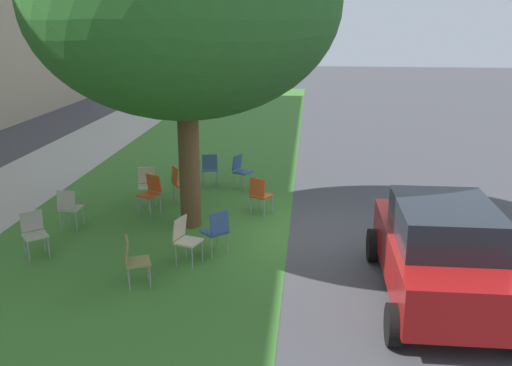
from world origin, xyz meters
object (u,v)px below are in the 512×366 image
street_tree (184,2)px  chair_0 (185,237)px  chair_1 (260,193)px  chair_4 (179,181)px  chair_7 (216,229)px  chair_9 (210,167)px  chair_2 (133,258)px  chair_3 (69,206)px  chair_6 (34,230)px  parked_car (440,251)px  chair_8 (147,182)px  chair_10 (151,191)px  chair_5 (241,169)px

street_tree → chair_0: size_ratio=7.83×
chair_1 → chair_4: 2.17m
chair_1 → chair_4: size_ratio=1.00×
chair_7 → chair_9: same height
chair_2 → chair_3: 3.27m
chair_4 → street_tree: bearing=-158.8°
chair_6 → parked_car: (-1.01, -7.17, 0.32)m
chair_2 → chair_8: size_ratio=1.00×
chair_1 → parked_car: size_ratio=0.24×
chair_1 → chair_3: bearing=107.8°
chair_6 → chair_7: same height
street_tree → chair_8: (1.38, 1.36, -4.09)m
chair_1 → chair_9: 2.63m
chair_0 → chair_10: (2.65, 1.38, 0.00)m
street_tree → chair_3: 4.82m
chair_10 → parked_car: 6.73m
chair_8 → chair_9: (1.56, -1.25, 0.00)m
chair_4 → chair_6: bearing=150.3°
chair_4 → chair_10: size_ratio=1.00×
chair_4 → chair_7: bearing=-155.1°
chair_1 → chair_7: bearing=164.9°
chair_3 → chair_8: (1.84, -1.15, 0.00)m
chair_9 → chair_10: size_ratio=1.00×
chair_1 → chair_7: 2.36m
chair_2 → parked_car: (0.02, -4.94, 0.32)m
chair_9 → chair_10: 2.42m
chair_8 → chair_9: bearing=-38.7°
street_tree → parked_car: 6.61m
chair_3 → chair_9: size_ratio=1.00×
chair_0 → chair_9: 4.88m
chair_3 → chair_5: bearing=-44.4°
chair_3 → chair_6: size_ratio=1.00×
chair_6 → chair_9: same height
chair_0 → chair_4: bearing=14.6°
chair_5 → chair_10: (-2.12, 1.81, 0.00)m
chair_1 → chair_6: (-2.68, 4.00, 0.00)m
parked_car → street_tree: bearing=57.8°
chair_0 → chair_2: same height
street_tree → chair_9: (2.94, 0.11, -4.09)m
chair_5 → chair_7: bearing=-179.0°
chair_6 → chair_7: 3.41m
chair_1 → chair_5: 2.16m
street_tree → chair_6: size_ratio=7.83×
street_tree → chair_4: street_tree is taller
street_tree → chair_7: size_ratio=7.83×
chair_5 → parked_car: 6.92m
chair_8 → chair_7: bearing=-142.8°
parked_car → chair_9: bearing=38.8°
chair_6 → chair_9: (4.83, -2.47, 0.00)m
chair_2 → chair_7: same height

